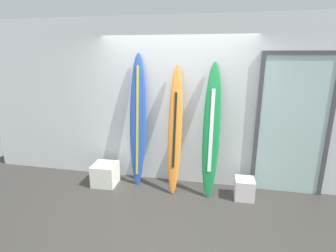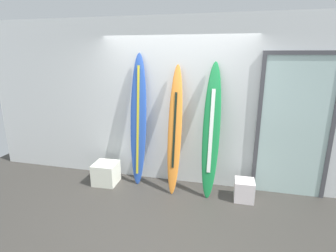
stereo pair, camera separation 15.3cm
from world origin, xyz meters
The scene contains 8 objects.
ground centered at (0.00, 0.00, -0.02)m, with size 8.00×8.00×0.04m, color #383531.
wall_back centered at (0.00, 1.30, 1.40)m, with size 7.20×0.20×2.80m, color silver.
surfboard_cobalt centered at (-0.62, 1.02, 1.10)m, with size 0.29×0.32×2.23m.
surfboard_sunset centered at (0.04, 0.92, 1.03)m, with size 0.23×0.50×2.06m.
surfboard_emerald centered at (0.61, 0.93, 1.04)m, with size 0.28×0.50×2.10m.
display_block_left centered at (1.17, 0.81, 0.16)m, with size 0.30×0.30×0.33m.
display_block_center centered at (-1.17, 0.81, 0.19)m, with size 0.41×0.41×0.37m.
glass_door centered at (1.85, 1.18, 1.16)m, with size 1.11×0.06×2.26m.
Camera 2 is at (0.89, -3.03, 2.22)m, focal length 28.04 mm.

